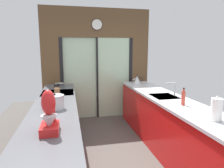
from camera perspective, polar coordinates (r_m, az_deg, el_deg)
ground_plane at (r=3.64m, az=0.20°, el=-18.40°), size 5.04×7.60×0.02m
back_wall_unit at (r=4.99m, az=-4.30°, el=7.58°), size 2.64×0.12×2.70m
left_counter_run at (r=2.95m, az=-15.90°, el=-15.53°), size 0.62×3.80×0.92m
right_counter_run at (r=3.48m, az=16.41°, el=-11.55°), size 0.62×3.80×0.92m
sink_faucet at (r=3.60m, az=17.01°, el=-0.73°), size 0.19×0.02×0.23m
oven_range at (r=3.99m, az=-14.91°, el=-8.87°), size 0.60×0.60×0.92m
mixing_bowl at (r=4.46m, az=-14.62°, el=-0.21°), size 0.21×0.21×0.08m
knife_block at (r=3.37m, az=-15.36°, el=-2.41°), size 0.09×0.14×0.25m
stand_mixer at (r=2.01m, az=-17.46°, el=-8.78°), size 0.17×0.27×0.42m
stock_pot at (r=2.80m, az=-15.96°, el=-4.93°), size 0.24×0.24×0.21m
kettle at (r=4.79m, az=7.20°, el=1.27°), size 0.26×0.17×0.20m
soap_bottle at (r=3.03m, az=19.67°, el=-3.74°), size 0.05×0.05×0.25m
paper_towel_roll at (r=2.51m, az=27.62°, el=-6.54°), size 0.14×0.14×0.29m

